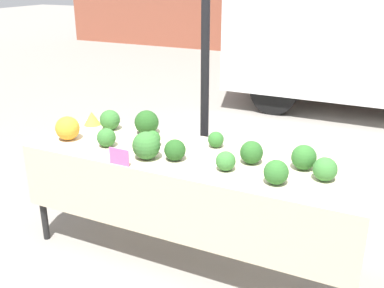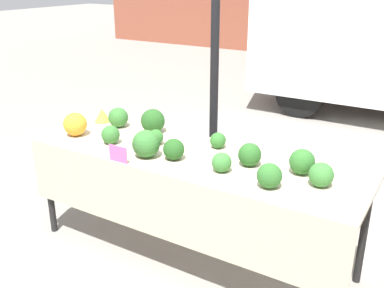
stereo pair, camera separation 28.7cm
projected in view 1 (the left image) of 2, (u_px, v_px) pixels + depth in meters
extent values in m
plane|color=gray|center=(192.00, 253.00, 3.37)|extent=(40.00, 40.00, 0.00)
cylinder|color=black|center=(205.00, 65.00, 3.62)|extent=(0.07, 0.07, 2.55)
cube|color=white|center=(361.00, 3.00, 6.46)|extent=(3.49, 2.07, 2.48)
cylinder|color=black|center=(275.00, 91.00, 6.57)|extent=(0.69, 0.22, 0.69)
cylinder|color=black|center=(301.00, 69.00, 7.99)|extent=(0.69, 0.22, 0.69)
cube|color=beige|center=(192.00, 157.00, 3.09)|extent=(2.38, 0.74, 0.03)
cube|color=beige|center=(167.00, 211.00, 2.87)|extent=(2.38, 0.01, 0.44)
cylinder|color=black|center=(41.00, 195.00, 3.42)|extent=(0.05, 0.05, 0.77)
cylinder|color=black|center=(349.00, 276.00, 2.52)|extent=(0.05, 0.05, 0.77)
cylinder|color=black|center=(92.00, 165.00, 3.95)|extent=(0.05, 0.05, 0.77)
cylinder|color=black|center=(362.00, 223.00, 3.04)|extent=(0.05, 0.05, 0.77)
sphere|color=orange|center=(68.00, 128.00, 3.33)|extent=(0.18, 0.18, 0.18)
cone|color=#93B238|center=(92.00, 118.00, 3.67)|extent=(0.14, 0.14, 0.11)
sphere|color=#2D6628|center=(304.00, 157.00, 2.84)|extent=(0.16, 0.16, 0.16)
sphere|color=#2D6628|center=(216.00, 140.00, 3.20)|extent=(0.11, 0.11, 0.11)
sphere|color=#285B23|center=(251.00, 152.00, 2.92)|extent=(0.15, 0.15, 0.15)
sphere|color=#336B2D|center=(106.00, 138.00, 3.21)|extent=(0.14, 0.14, 0.14)
sphere|color=#387533|center=(325.00, 169.00, 2.68)|extent=(0.15, 0.15, 0.15)
sphere|color=#2D6628|center=(276.00, 172.00, 2.64)|extent=(0.15, 0.15, 0.15)
sphere|color=#336B2D|center=(110.00, 120.00, 3.55)|extent=(0.16, 0.16, 0.16)
sphere|color=#23511E|center=(147.00, 122.00, 3.45)|extent=(0.19, 0.19, 0.19)
sphere|color=#387533|center=(226.00, 161.00, 2.82)|extent=(0.13, 0.13, 0.13)
sphere|color=#2D6628|center=(153.00, 138.00, 3.22)|extent=(0.11, 0.11, 0.11)
sphere|color=#336B2D|center=(146.00, 146.00, 2.99)|extent=(0.19, 0.19, 0.19)
sphere|color=#23511E|center=(175.00, 150.00, 2.97)|extent=(0.14, 0.14, 0.14)
cube|color=#F45B9E|center=(119.00, 157.00, 2.90)|extent=(0.15, 0.01, 0.11)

